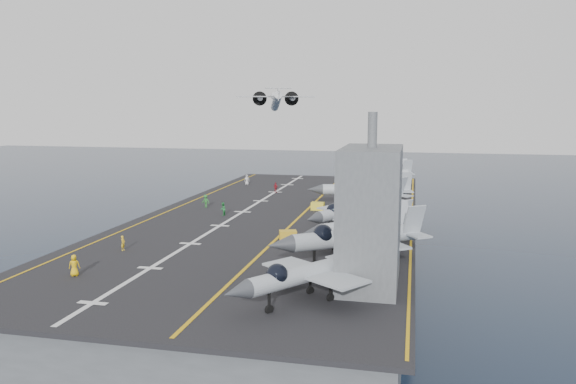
% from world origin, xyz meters
% --- Properties ---
extents(ground, '(500.00, 500.00, 0.00)m').
position_xyz_m(ground, '(0.00, 0.00, 0.00)').
color(ground, '#142135').
rests_on(ground, ground).
extents(hull, '(36.00, 90.00, 10.00)m').
position_xyz_m(hull, '(0.00, 0.00, 5.00)').
color(hull, '#56595E').
rests_on(hull, ground).
extents(flight_deck, '(38.00, 92.00, 0.40)m').
position_xyz_m(flight_deck, '(0.00, 0.00, 10.20)').
color(flight_deck, black).
rests_on(flight_deck, hull).
extents(foul_line, '(0.35, 90.00, 0.02)m').
position_xyz_m(foul_line, '(3.00, 0.00, 10.42)').
color(foul_line, gold).
rests_on(foul_line, flight_deck).
extents(landing_centerline, '(0.50, 90.00, 0.02)m').
position_xyz_m(landing_centerline, '(-6.00, 0.00, 10.42)').
color(landing_centerline, silver).
rests_on(landing_centerline, flight_deck).
extents(deck_edge_port, '(0.25, 90.00, 0.02)m').
position_xyz_m(deck_edge_port, '(-17.00, 0.00, 10.42)').
color(deck_edge_port, gold).
rests_on(deck_edge_port, flight_deck).
extents(deck_edge_stbd, '(0.25, 90.00, 0.02)m').
position_xyz_m(deck_edge_stbd, '(18.50, 0.00, 10.42)').
color(deck_edge_stbd, gold).
rests_on(deck_edge_stbd, flight_deck).
extents(island_superstructure, '(5.00, 10.00, 15.00)m').
position_xyz_m(island_superstructure, '(15.00, -30.00, 17.90)').
color(island_superstructure, '#56595E').
rests_on(island_superstructure, flight_deck).
extents(fighter_jet_0, '(15.92, 16.97, 4.91)m').
position_xyz_m(fighter_jet_0, '(10.50, -35.74, 12.85)').
color(fighter_jet_0, '#A3ADB3').
rests_on(fighter_jet_0, flight_deck).
extents(fighter_jet_1, '(19.73, 18.38, 5.70)m').
position_xyz_m(fighter_jet_1, '(13.20, -24.01, 13.25)').
color(fighter_jet_1, gray).
rests_on(fighter_jet_1, flight_deck).
extents(fighter_jet_2, '(16.77, 16.64, 4.92)m').
position_xyz_m(fighter_jet_2, '(13.24, -16.33, 12.86)').
color(fighter_jet_2, '#91999F').
rests_on(fighter_jet_2, flight_deck).
extents(fighter_jet_3, '(15.34, 16.92, 4.89)m').
position_xyz_m(fighter_jet_3, '(10.66, -8.12, 12.85)').
color(fighter_jet_3, '#9FA6AE').
rests_on(fighter_jet_3, flight_deck).
extents(fighter_jet_4, '(16.75, 18.15, 5.24)m').
position_xyz_m(fighter_jet_4, '(12.92, 1.27, 13.02)').
color(fighter_jet_4, '#90999E').
rests_on(fighter_jet_4, flight_deck).
extents(fighter_jet_5, '(17.96, 13.79, 5.59)m').
position_xyz_m(fighter_jet_5, '(11.35, 8.92, 13.20)').
color(fighter_jet_5, gray).
rests_on(fighter_jet_5, flight_deck).
extents(fighter_jet_6, '(16.47, 17.59, 5.09)m').
position_xyz_m(fighter_jet_6, '(11.98, 16.51, 12.94)').
color(fighter_jet_6, '#9BA4AB').
rests_on(fighter_jet_6, flight_deck).
extents(fighter_jet_7, '(14.68, 16.08, 4.65)m').
position_xyz_m(fighter_jet_7, '(10.52, 27.55, 12.72)').
color(fighter_jet_7, '#8C939B').
rests_on(fighter_jet_7, flight_deck).
extents(fighter_jet_8, '(17.39, 14.70, 5.12)m').
position_xyz_m(fighter_jet_8, '(12.01, 32.93, 12.96)').
color(fighter_jet_8, '#A2AAB2').
rests_on(fighter_jet_8, flight_deck).
extents(tow_cart_a, '(2.28, 1.84, 1.19)m').
position_xyz_m(tow_cart_a, '(4.51, -16.06, 10.99)').
color(tow_cart_a, gold).
rests_on(tow_cart_a, flight_deck).
extents(tow_cart_b, '(1.96, 1.29, 1.17)m').
position_xyz_m(tow_cart_b, '(4.60, 4.03, 10.98)').
color(tow_cart_b, yellow).
rests_on(tow_cart_b, flight_deck).
extents(tow_cart_c, '(2.35, 1.94, 1.21)m').
position_xyz_m(tow_cart_c, '(6.37, 25.12, 11.01)').
color(tow_cart_c, yellow).
rests_on(tow_cart_c, flight_deck).
extents(crew_0, '(1.43, 1.24, 2.00)m').
position_xyz_m(crew_0, '(-11.65, -33.82, 11.40)').
color(crew_0, '#EAB50E').
rests_on(crew_0, flight_deck).
extents(crew_1, '(0.66, 0.98, 1.63)m').
position_xyz_m(crew_1, '(-11.95, -24.38, 11.21)').
color(crew_1, yellow).
rests_on(crew_1, flight_deck).
extents(crew_2, '(0.79, 1.17, 1.92)m').
position_xyz_m(crew_2, '(-7.92, -3.27, 11.36)').
color(crew_2, green).
rests_on(crew_2, flight_deck).
extents(crew_3, '(1.29, 0.96, 1.97)m').
position_xyz_m(crew_3, '(-12.73, 2.48, 11.38)').
color(crew_3, '#2A7B2D').
rests_on(crew_3, flight_deck).
extents(crew_4, '(1.33, 1.19, 1.84)m').
position_xyz_m(crew_4, '(-5.80, 19.62, 11.32)').
color(crew_4, maroon).
rests_on(crew_4, flight_deck).
extents(crew_5, '(1.29, 0.94, 2.03)m').
position_xyz_m(crew_5, '(-13.88, 28.26, 11.41)').
color(crew_5, silver).
rests_on(crew_5, flight_deck).
extents(transport_plane, '(22.77, 18.80, 4.63)m').
position_xyz_m(transport_plane, '(-15.05, 57.80, 27.14)').
color(transport_plane, silver).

